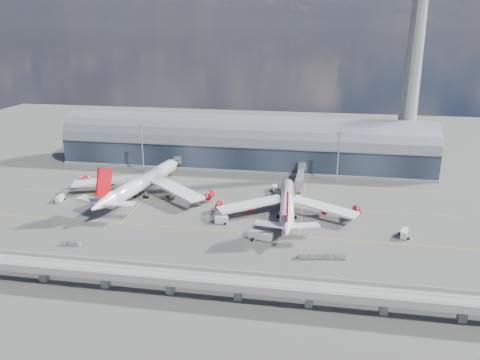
% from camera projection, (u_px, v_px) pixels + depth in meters
% --- Properties ---
extents(ground, '(500.00, 500.00, 0.00)m').
position_uv_depth(ground, '(213.00, 220.00, 187.72)').
color(ground, '#474744').
rests_on(ground, ground).
extents(taxi_lines, '(200.00, 80.12, 0.01)m').
position_uv_depth(taxi_lines, '(224.00, 200.00, 208.38)').
color(taxi_lines, gold).
rests_on(taxi_lines, ground).
extents(terminal, '(200.00, 30.00, 28.00)m').
position_uv_depth(terminal, '(244.00, 145.00, 257.03)').
color(terminal, '#202936').
rests_on(terminal, ground).
extents(control_tower, '(19.00, 19.00, 103.00)m').
position_uv_depth(control_tower, '(412.00, 72.00, 235.26)').
color(control_tower, gray).
rests_on(control_tower, ground).
extents(guideway, '(220.00, 8.50, 7.20)m').
position_uv_depth(guideway, '(170.00, 277.00, 134.63)').
color(guideway, gray).
rests_on(guideway, ground).
extents(floodlight_mast_left, '(3.00, 0.70, 25.70)m').
position_uv_depth(floodlight_mast_left, '(142.00, 148.00, 242.88)').
color(floodlight_mast_left, gray).
rests_on(floodlight_mast_left, ground).
extents(floodlight_mast_right, '(3.00, 0.70, 25.70)m').
position_uv_depth(floodlight_mast_right, '(338.00, 156.00, 226.76)').
color(floodlight_mast_right, gray).
rests_on(floodlight_mast_right, ground).
extents(airliner_left, '(68.88, 72.49, 22.14)m').
position_uv_depth(airliner_left, '(141.00, 183.00, 211.19)').
color(airliner_left, white).
rests_on(airliner_left, ground).
extents(airliner_right, '(59.27, 61.95, 19.65)m').
position_uv_depth(airliner_right, '(287.00, 205.00, 189.38)').
color(airliner_right, white).
rests_on(airliner_right, ground).
extents(jet_bridge_left, '(4.40, 28.00, 7.25)m').
position_uv_depth(jet_bridge_left, '(171.00, 166.00, 241.24)').
color(jet_bridge_left, gray).
rests_on(jet_bridge_left, ground).
extents(jet_bridge_right, '(4.40, 32.00, 7.25)m').
position_uv_depth(jet_bridge_right, '(301.00, 173.00, 228.70)').
color(jet_bridge_right, gray).
rests_on(jet_bridge_right, ground).
extents(service_truck_0, '(2.99, 6.37, 2.54)m').
position_uv_depth(service_truck_0, '(60.00, 198.00, 206.69)').
color(service_truck_0, beige).
rests_on(service_truck_0, ground).
extents(service_truck_1, '(5.30, 3.06, 2.92)m').
position_uv_depth(service_truck_1, '(221.00, 220.00, 183.73)').
color(service_truck_1, beige).
rests_on(service_truck_1, ground).
extents(service_truck_2, '(9.02, 4.37, 3.15)m').
position_uv_depth(service_truck_2, '(261.00, 236.00, 169.66)').
color(service_truck_2, beige).
rests_on(service_truck_2, ground).
extents(service_truck_3, '(3.70, 6.40, 2.91)m').
position_uv_depth(service_truck_3, '(404.00, 233.00, 171.72)').
color(service_truck_3, beige).
rests_on(service_truck_3, ground).
extents(service_truck_4, '(3.13, 5.18, 2.81)m').
position_uv_depth(service_truck_4, '(275.00, 189.00, 218.78)').
color(service_truck_4, beige).
rests_on(service_truck_4, ground).
extents(service_truck_5, '(4.00, 5.82, 2.63)m').
position_uv_depth(service_truck_5, '(172.00, 194.00, 212.12)').
color(service_truck_5, beige).
rests_on(service_truck_5, ground).
extents(cargo_train_0, '(6.92, 2.11, 1.52)m').
position_uv_depth(cargo_train_0, '(72.00, 243.00, 165.54)').
color(cargo_train_0, gray).
rests_on(cargo_train_0, ground).
extents(cargo_train_1, '(11.23, 3.62, 1.85)m').
position_uv_depth(cargo_train_1, '(315.00, 256.00, 156.27)').
color(cargo_train_1, gray).
rests_on(cargo_train_1, ground).
extents(cargo_train_2, '(7.58, 2.30, 1.67)m').
position_uv_depth(cargo_train_2, '(336.00, 257.00, 155.97)').
color(cargo_train_2, gray).
rests_on(cargo_train_2, ground).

